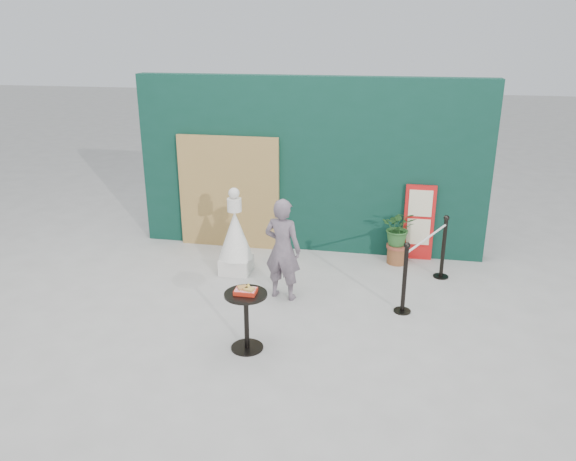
% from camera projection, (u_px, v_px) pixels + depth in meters
% --- Properties ---
extents(ground, '(60.00, 60.00, 0.00)m').
position_uv_depth(ground, '(270.00, 334.00, 7.24)').
color(ground, '#ADAAA5').
rests_on(ground, ground).
extents(back_wall, '(6.00, 0.30, 3.00)m').
position_uv_depth(back_wall, '(310.00, 166.00, 9.65)').
color(back_wall, '#0B3226').
rests_on(back_wall, ground).
extents(bamboo_fence, '(1.80, 0.08, 2.00)m').
position_uv_depth(bamboo_fence, '(229.00, 193.00, 9.87)').
color(bamboo_fence, tan).
rests_on(bamboo_fence, ground).
extents(woman, '(0.62, 0.47, 1.51)m').
position_uv_depth(woman, '(283.00, 249.00, 8.00)').
color(woman, slate).
rests_on(woman, ground).
extents(menu_board, '(0.50, 0.07, 1.30)m').
position_uv_depth(menu_board, '(419.00, 223.00, 9.41)').
color(menu_board, red).
rests_on(menu_board, ground).
extents(statue, '(0.55, 0.55, 1.41)m').
position_uv_depth(statue, '(235.00, 239.00, 8.91)').
color(statue, white).
rests_on(statue, ground).
extents(cafe_table, '(0.52, 0.52, 0.75)m').
position_uv_depth(cafe_table, '(246.00, 312.00, 6.76)').
color(cafe_table, black).
rests_on(cafe_table, ground).
extents(food_basket, '(0.26, 0.19, 0.11)m').
position_uv_depth(food_basket, '(246.00, 290.00, 6.66)').
color(food_basket, red).
rests_on(food_basket, cafe_table).
extents(planter, '(0.55, 0.48, 0.94)m').
position_uv_depth(planter, '(399.00, 233.00, 9.27)').
color(planter, brown).
rests_on(planter, ground).
extents(stanchion_barrier, '(0.84, 1.54, 1.03)m').
position_uv_depth(stanchion_barrier, '(425.00, 263.00, 8.20)').
color(stanchion_barrier, black).
rests_on(stanchion_barrier, ground).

